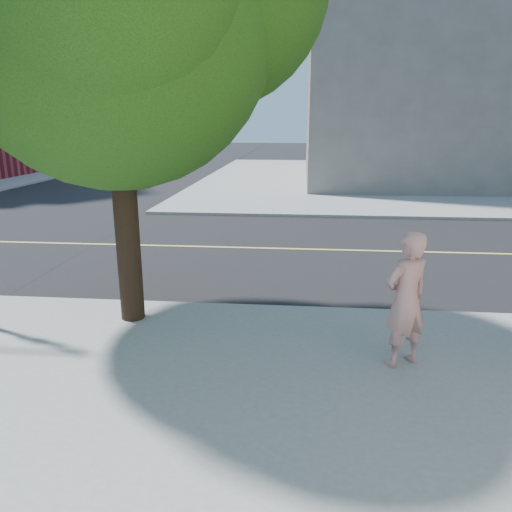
# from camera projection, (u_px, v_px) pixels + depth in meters

# --- Properties ---
(ground) EXTENTS (140.00, 140.00, 0.00)m
(ground) POSITION_uv_depth(u_px,v_px,m) (49.00, 303.00, 9.30)
(ground) COLOR black
(ground) RESTS_ON ground
(road_ew) EXTENTS (140.00, 9.00, 0.01)m
(road_ew) POSITION_uv_depth(u_px,v_px,m) (130.00, 245.00, 13.61)
(road_ew) COLOR black
(road_ew) RESTS_ON ground
(sidewalk_ne) EXTENTS (29.00, 25.00, 0.12)m
(sidewalk_ne) POSITION_uv_depth(u_px,v_px,m) (451.00, 179.00, 28.66)
(sidewalk_ne) COLOR gray
(sidewalk_ne) RESTS_ON ground
(filler_ne) EXTENTS (18.00, 16.00, 14.00)m
(filler_ne) POSITION_uv_depth(u_px,v_px,m) (471.00, 51.00, 27.20)
(filler_ne) COLOR slate
(filler_ne) RESTS_ON sidewalk_ne
(man_on_phone) EXTENTS (0.82, 0.74, 1.88)m
(man_on_phone) POSITION_uv_depth(u_px,v_px,m) (406.00, 300.00, 6.50)
(man_on_phone) COLOR #DA938D
(man_on_phone) RESTS_ON sidewalk_se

